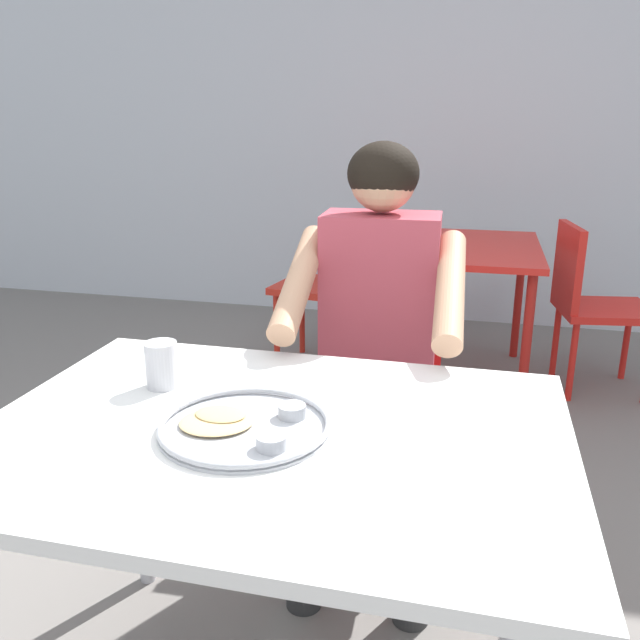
{
  "coord_description": "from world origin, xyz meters",
  "views": [
    {
      "loc": [
        0.37,
        -1.07,
        1.33
      ],
      "look_at": [
        0.04,
        0.29,
        0.89
      ],
      "focal_mm": 36.98,
      "sensor_mm": 36.0,
      "label": 1
    }
  ],
  "objects_px": {
    "chair_red_right": "(590,298)",
    "drinking_cup": "(162,363)",
    "diner_foreground": "(376,324)",
    "table_foreground": "(272,461)",
    "chair_red_left": "(329,280)",
    "table_background_red": "(453,260)",
    "chair_foreground": "(382,373)",
    "thali_tray": "(245,425)"
  },
  "relations": [
    {
      "from": "chair_red_right",
      "to": "drinking_cup",
      "type": "bearing_deg",
      "value": -120.72
    },
    {
      "from": "drinking_cup",
      "to": "diner_foreground",
      "type": "relative_size",
      "value": 0.08
    },
    {
      "from": "diner_foreground",
      "to": "chair_red_right",
      "type": "relative_size",
      "value": 1.52
    },
    {
      "from": "table_foreground",
      "to": "chair_red_left",
      "type": "distance_m",
      "value": 2.21
    },
    {
      "from": "table_background_red",
      "to": "chair_foreground",
      "type": "bearing_deg",
      "value": -97.31
    },
    {
      "from": "chair_foreground",
      "to": "diner_foreground",
      "type": "distance_m",
      "value": 0.33
    },
    {
      "from": "diner_foreground",
      "to": "chair_red_right",
      "type": "height_order",
      "value": "diner_foreground"
    },
    {
      "from": "thali_tray",
      "to": "chair_red_right",
      "type": "distance_m",
      "value": 2.43
    },
    {
      "from": "chair_red_right",
      "to": "table_foreground",
      "type": "bearing_deg",
      "value": -112.7
    },
    {
      "from": "drinking_cup",
      "to": "chair_red_right",
      "type": "height_order",
      "value": "drinking_cup"
    },
    {
      "from": "thali_tray",
      "to": "drinking_cup",
      "type": "xyz_separation_m",
      "value": [
        -0.25,
        0.16,
        0.04
      ]
    },
    {
      "from": "table_background_red",
      "to": "chair_red_right",
      "type": "distance_m",
      "value": 0.68
    },
    {
      "from": "drinking_cup",
      "to": "chair_red_left",
      "type": "distance_m",
      "value": 2.06
    },
    {
      "from": "drinking_cup",
      "to": "chair_foreground",
      "type": "height_order",
      "value": "chair_foreground"
    },
    {
      "from": "table_foreground",
      "to": "chair_foreground",
      "type": "bearing_deg",
      "value": 84.31
    },
    {
      "from": "drinking_cup",
      "to": "table_background_red",
      "type": "height_order",
      "value": "drinking_cup"
    },
    {
      "from": "diner_foreground",
      "to": "table_background_red",
      "type": "relative_size",
      "value": 1.35
    },
    {
      "from": "table_foreground",
      "to": "chair_foreground",
      "type": "distance_m",
      "value": 0.93
    },
    {
      "from": "table_foreground",
      "to": "drinking_cup",
      "type": "relative_size",
      "value": 10.95
    },
    {
      "from": "thali_tray",
      "to": "drinking_cup",
      "type": "height_order",
      "value": "drinking_cup"
    },
    {
      "from": "thali_tray",
      "to": "drinking_cup",
      "type": "distance_m",
      "value": 0.3
    },
    {
      "from": "table_foreground",
      "to": "thali_tray",
      "type": "height_order",
      "value": "thali_tray"
    },
    {
      "from": "table_foreground",
      "to": "chair_foreground",
      "type": "height_order",
      "value": "chair_foreground"
    },
    {
      "from": "diner_foreground",
      "to": "chair_red_left",
      "type": "relative_size",
      "value": 1.52
    },
    {
      "from": "table_foreground",
      "to": "drinking_cup",
      "type": "distance_m",
      "value": 0.36
    },
    {
      "from": "thali_tray",
      "to": "chair_red_right",
      "type": "relative_size",
      "value": 0.41
    },
    {
      "from": "table_background_red",
      "to": "chair_red_left",
      "type": "bearing_deg",
      "value": -179.06
    },
    {
      "from": "diner_foreground",
      "to": "table_background_red",
      "type": "distance_m",
      "value": 1.51
    },
    {
      "from": "chair_foreground",
      "to": "chair_red_right",
      "type": "bearing_deg",
      "value": 57.2
    },
    {
      "from": "drinking_cup",
      "to": "chair_foreground",
      "type": "bearing_deg",
      "value": 62.95
    },
    {
      "from": "chair_foreground",
      "to": "diner_foreground",
      "type": "relative_size",
      "value": 0.69
    },
    {
      "from": "table_foreground",
      "to": "drinking_cup",
      "type": "height_order",
      "value": "drinking_cup"
    },
    {
      "from": "thali_tray",
      "to": "diner_foreground",
      "type": "height_order",
      "value": "diner_foreground"
    },
    {
      "from": "chair_foreground",
      "to": "table_background_red",
      "type": "bearing_deg",
      "value": 82.69
    },
    {
      "from": "table_foreground",
      "to": "table_background_red",
      "type": "distance_m",
      "value": 2.2
    },
    {
      "from": "table_background_red",
      "to": "thali_tray",
      "type": "bearing_deg",
      "value": -97.8
    },
    {
      "from": "chair_red_left",
      "to": "chair_red_right",
      "type": "xyz_separation_m",
      "value": [
        1.3,
        0.02,
        -0.02
      ]
    },
    {
      "from": "table_foreground",
      "to": "chair_red_left",
      "type": "bearing_deg",
      "value": 100.07
    },
    {
      "from": "chair_red_right",
      "to": "thali_tray",
      "type": "bearing_deg",
      "value": -113.55
    },
    {
      "from": "thali_tray",
      "to": "table_background_red",
      "type": "bearing_deg",
      "value": 82.2
    },
    {
      "from": "table_background_red",
      "to": "chair_red_right",
      "type": "xyz_separation_m",
      "value": [
        0.66,
        0.01,
        -0.15
      ]
    },
    {
      "from": "drinking_cup",
      "to": "diner_foreground",
      "type": "xyz_separation_m",
      "value": [
        0.4,
        0.55,
        -0.05
      ]
    }
  ]
}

